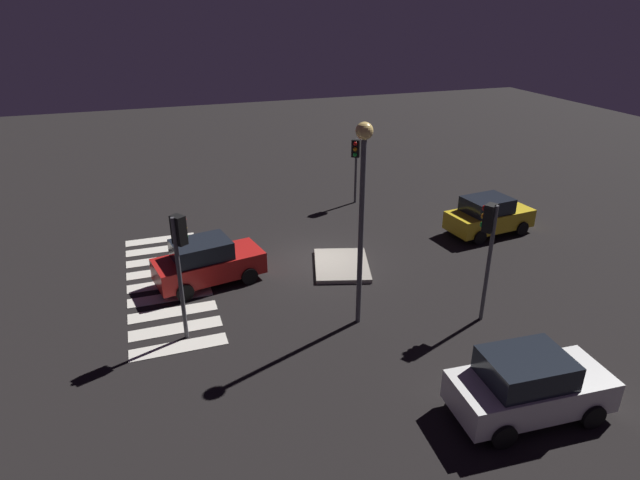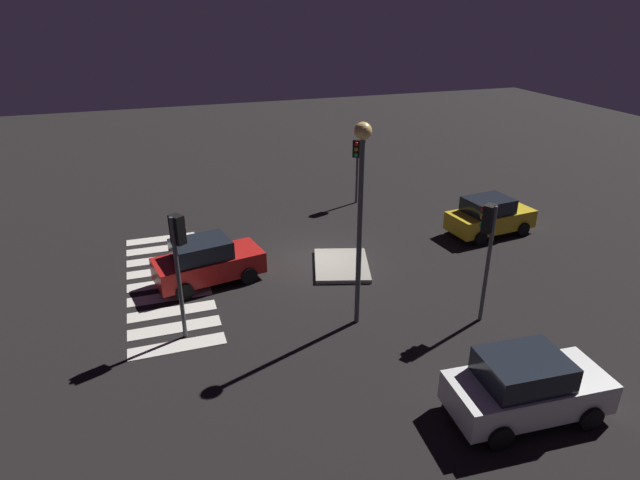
# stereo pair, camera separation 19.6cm
# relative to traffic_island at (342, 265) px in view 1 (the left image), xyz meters

# --- Properties ---
(ground_plane) EXTENTS (80.00, 80.00, 0.00)m
(ground_plane) POSITION_rel_traffic_island_xyz_m (-0.90, -0.68, -0.09)
(ground_plane) COLOR black
(traffic_island) EXTENTS (3.58, 3.07, 0.18)m
(traffic_island) POSITION_rel_traffic_island_xyz_m (0.00, 0.00, 0.00)
(traffic_island) COLOR gray
(traffic_island) RESTS_ON ground
(car_white) EXTENTS (2.32, 4.55, 1.94)m
(car_white) POSITION_rel_traffic_island_xyz_m (9.98, 1.64, 0.86)
(car_white) COLOR silver
(car_white) RESTS_ON ground
(car_yellow) EXTENTS (2.37, 4.43, 1.87)m
(car_yellow) POSITION_rel_traffic_island_xyz_m (-1.15, 8.13, 0.83)
(car_yellow) COLOR gold
(car_yellow) RESTS_ON ground
(car_red) EXTENTS (2.65, 4.56, 1.89)m
(car_red) POSITION_rel_traffic_island_xyz_m (-0.48, -5.61, 0.84)
(car_red) COLOR red
(car_red) RESTS_ON ground
(traffic_light_north) EXTENTS (0.53, 0.54, 4.38)m
(traffic_light_north) POSITION_rel_traffic_island_xyz_m (5.33, 3.23, 3.23)
(traffic_light_north) COLOR #47474C
(traffic_light_north) RESTS_ON ground
(traffic_light_west) EXTENTS (0.53, 0.54, 3.66)m
(traffic_light_west) POSITION_rel_traffic_island_xyz_m (-7.16, 3.52, 2.69)
(traffic_light_west) COLOR #47474C
(traffic_light_west) RESTS_ON ground
(traffic_light_east) EXTENTS (0.54, 0.53, 4.42)m
(traffic_light_east) POSITION_rel_traffic_island_xyz_m (3.11, -6.79, 3.26)
(traffic_light_east) COLOR #47474C
(traffic_light_east) RESTS_ON ground
(street_lamp) EXTENTS (0.56, 0.56, 7.17)m
(street_lamp) POSITION_rel_traffic_island_xyz_m (4.16, -0.97, 4.84)
(street_lamp) COLOR #47474C
(street_lamp) RESTS_ON ground
(crosswalk_near) EXTENTS (9.90, 3.20, 0.02)m
(crosswalk_near) POSITION_rel_traffic_island_xyz_m (-0.90, -7.23, -0.08)
(crosswalk_near) COLOR silver
(crosswalk_near) RESTS_ON ground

